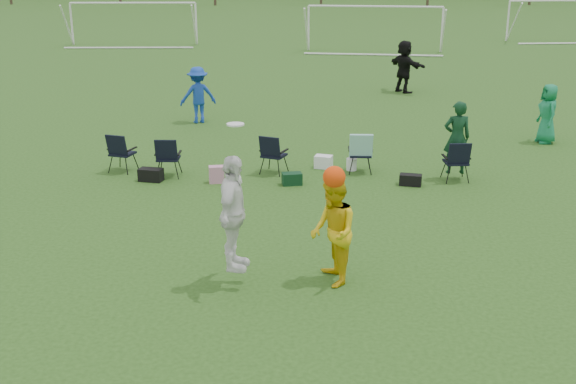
# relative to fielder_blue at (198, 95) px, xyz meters

# --- Properties ---
(ground) EXTENTS (260.00, 260.00, 0.00)m
(ground) POSITION_rel_fielder_blue_xyz_m (2.31, -13.65, -0.88)
(ground) COLOR #254916
(ground) RESTS_ON ground
(fielder_blue) EXTENTS (1.31, 1.05, 1.77)m
(fielder_blue) POSITION_rel_fielder_blue_xyz_m (0.00, 0.00, 0.00)
(fielder_blue) COLOR #163EAA
(fielder_blue) RESTS_ON ground
(fielder_green_far) EXTENTS (0.65, 0.89, 1.68)m
(fielder_green_far) POSITION_rel_fielder_blue_xyz_m (10.30, -1.87, -0.04)
(fielder_green_far) COLOR #167C4D
(fielder_green_far) RESTS_ON ground
(fielder_black) EXTENTS (1.56, 1.84, 1.99)m
(fielder_black) POSITION_rel_fielder_blue_xyz_m (6.92, 5.80, 0.11)
(fielder_black) COLOR black
(fielder_black) RESTS_ON ground
(center_contest) EXTENTS (2.27, 1.31, 2.69)m
(center_contest) POSITION_rel_fielder_blue_xyz_m (3.65, -11.63, 0.19)
(center_contest) COLOR white
(center_contest) RESTS_ON ground
(sideline_setup) EXTENTS (8.76, 1.81, 1.88)m
(sideline_setup) POSITION_rel_fielder_blue_xyz_m (3.75, -5.56, -0.33)
(sideline_setup) COLOR #0E341C
(sideline_setup) RESTS_ON ground
(goal_left) EXTENTS (7.39, 0.76, 2.46)m
(goal_left) POSITION_rel_fielder_blue_xyz_m (-7.69, 20.35, 1.04)
(goal_left) COLOR white
(goal_left) RESTS_ON ground
(goal_mid) EXTENTS (7.40, 0.63, 2.46)m
(goal_mid) POSITION_rel_fielder_blue_xyz_m (6.31, 18.35, 1.04)
(goal_mid) COLOR white
(goal_mid) RESTS_ON ground
(goal_right) EXTENTS (7.35, 1.14, 2.46)m
(goal_right) POSITION_rel_fielder_blue_xyz_m (18.31, 24.35, 1.04)
(goal_right) COLOR white
(goal_right) RESTS_ON ground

